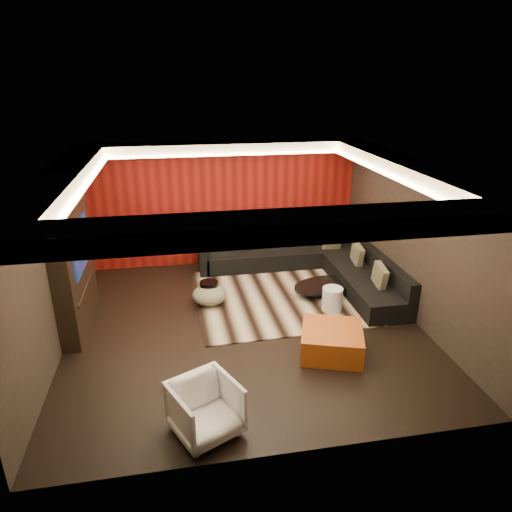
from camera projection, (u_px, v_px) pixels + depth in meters
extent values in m
cube|color=black|center=(245.00, 325.00, 8.07)|extent=(6.00, 6.00, 0.02)
cube|color=silver|center=(244.00, 166.00, 7.02)|extent=(6.00, 6.00, 0.02)
cube|color=black|center=(224.00, 204.00, 10.29)|extent=(6.00, 0.02, 2.80)
cube|color=black|center=(52.00, 263.00, 7.05)|extent=(0.02, 6.00, 2.80)
cube|color=black|center=(413.00, 240.00, 8.04)|extent=(0.02, 6.00, 2.80)
cube|color=#6B0C0A|center=(224.00, 204.00, 10.26)|extent=(5.98, 0.05, 2.78)
cube|color=silver|center=(224.00, 148.00, 9.53)|extent=(6.00, 0.60, 0.22)
cube|color=silver|center=(285.00, 226.00, 4.60)|extent=(6.00, 0.60, 0.22)
cube|color=silver|center=(60.00, 180.00, 6.62)|extent=(0.60, 4.80, 0.22)
cube|color=silver|center=(406.00, 167.00, 7.51)|extent=(0.60, 4.80, 0.22)
cube|color=#FFD899|center=(226.00, 155.00, 9.25)|extent=(4.80, 0.08, 0.04)
cube|color=#FFD899|center=(277.00, 225.00, 4.94)|extent=(4.80, 0.08, 0.04)
cube|color=#FFD899|center=(86.00, 185.00, 6.71)|extent=(0.08, 4.80, 0.04)
cube|color=#FFD899|center=(386.00, 174.00, 7.49)|extent=(0.08, 4.80, 0.04)
cube|color=black|center=(74.00, 265.00, 7.73)|extent=(0.30, 2.00, 2.20)
cube|color=black|center=(80.00, 246.00, 7.63)|extent=(0.04, 1.30, 0.80)
cube|color=black|center=(87.00, 286.00, 7.91)|extent=(0.04, 1.60, 0.04)
cube|color=#C8B392|center=(297.00, 295.00, 9.13)|extent=(4.10, 3.13, 0.02)
cylinder|color=black|center=(324.00, 289.00, 9.12)|extent=(1.55, 1.55, 0.22)
cylinder|color=black|center=(209.00, 292.00, 8.76)|extent=(0.46, 0.46, 0.42)
ellipsoid|color=beige|center=(210.00, 295.00, 8.70)|extent=(0.77, 0.77, 0.36)
cylinder|color=silver|center=(332.00, 300.00, 8.44)|extent=(0.46, 0.46, 0.47)
cube|color=#8D4012|center=(332.00, 341.00, 7.18)|extent=(1.19, 1.19, 0.42)
imported|color=white|center=(205.00, 409.00, 5.52)|extent=(1.01, 1.02, 0.70)
cube|color=black|center=(281.00, 257.00, 10.52)|extent=(3.50, 0.90, 0.40)
cube|color=black|center=(278.00, 236.00, 10.71)|extent=(3.50, 0.20, 0.35)
cube|color=black|center=(364.00, 284.00, 9.14)|extent=(0.90, 2.60, 0.40)
cube|color=black|center=(383.00, 266.00, 9.06)|extent=(0.20, 2.60, 0.35)
cube|color=black|center=(203.00, 258.00, 10.19)|extent=(0.20, 0.90, 0.60)
cube|color=#C2B88E|center=(380.00, 276.00, 8.50)|extent=(0.12, 0.50, 0.50)
cube|color=#C2B88E|center=(217.00, 241.00, 10.27)|extent=(0.42, 0.20, 0.44)
cube|color=#C2B88E|center=(332.00, 240.00, 10.33)|extent=(0.42, 0.20, 0.44)
cube|color=#C2B88E|center=(357.00, 254.00, 9.53)|extent=(0.12, 0.50, 0.50)
cube|color=#C2B88E|center=(276.00, 237.00, 10.52)|extent=(0.42, 0.20, 0.44)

